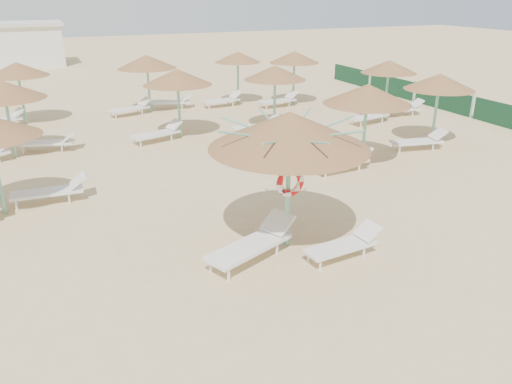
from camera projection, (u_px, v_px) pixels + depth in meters
name	position (u px, v px, depth m)	size (l,w,h in m)	color
ground	(275.00, 255.00, 11.21)	(120.00, 120.00, 0.00)	#D0BA7E
main_palapa	(289.00, 131.00, 10.65)	(3.53, 3.53, 3.16)	#69B799
lounger_main_a	(254.00, 243.00, 10.93)	(2.34, 1.50, 0.82)	silver
lounger_main_b	(345.00, 244.00, 11.03)	(1.84, 0.71, 0.65)	silver
palapa_field	(215.00, 77.00, 19.87)	(20.02, 13.57, 2.72)	#69B799
service_hut	(6.00, 45.00, 38.07)	(8.40, 4.40, 3.25)	silver
windbreak_fence	(443.00, 99.00, 24.67)	(0.08, 19.84, 1.10)	#1A4E2B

